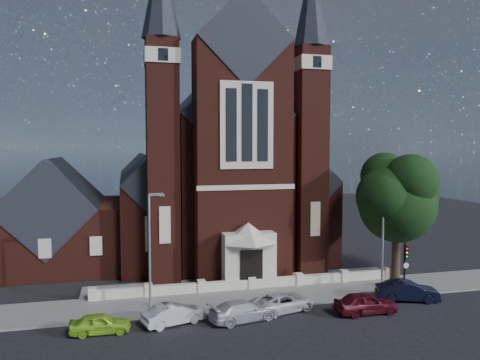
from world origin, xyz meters
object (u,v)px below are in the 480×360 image
object	(u,v)px
parish_hall	(55,224)
car_navy	(408,291)
street_tree	(400,199)
car_dark_red	(366,303)
car_silver_b	(243,311)
traffic_signal	(405,261)
street_lamp_left	(151,243)
street_lamp_right	(384,232)
car_lime_van	(100,323)
car_silver_a	(174,314)
car_white_suv	(283,302)
church	(213,175)

from	to	relation	value
parish_hall	car_navy	xyz separation A→B (m)	(26.40, -16.86, -3.28)
street_tree	car_dark_red	world-z (taller)	street_tree
car_silver_b	car_dark_red	bearing A→B (deg)	-107.55
traffic_signal	street_lamp_left	bearing A→B (deg)	175.24
car_silver_b	car_navy	xyz separation A→B (m)	(12.66, 0.90, 0.07)
parish_hall	car_dark_red	bearing A→B (deg)	-39.97
street_lamp_right	car_lime_van	size ratio (longest dim) A/B	2.25
car_silver_a	car_dark_red	world-z (taller)	car_dark_red
car_navy	car_dark_red	bearing A→B (deg)	128.84
street_lamp_right	traffic_signal	size ratio (longest dim) A/B	2.02
car_white_suv	church	bearing A→B (deg)	-13.48
parish_hall	car_silver_a	distance (m)	19.92
street_lamp_left	traffic_signal	bearing A→B (deg)	-4.76
street_lamp_right	car_silver_a	distance (m)	17.57
car_silver_a	car_silver_b	xyz separation A→B (m)	(4.46, -0.46, 0.01)
street_lamp_left	car_white_suv	xyz separation A→B (m)	(8.71, -2.71, -3.96)
street_lamp_right	traffic_signal	distance (m)	2.71
church	car_navy	bearing A→B (deg)	-64.50
car_navy	church	bearing A→B (deg)	43.39
car_dark_red	parish_hall	bearing A→B (deg)	50.42
traffic_signal	car_silver_b	distance (m)	13.57
parish_hall	car_dark_red	xyz separation A→B (m)	(22.09, -18.51, -3.28)
parish_hall	car_lime_van	size ratio (longest dim) A/B	3.39
parish_hall	street_tree	xyz separation A→B (m)	(28.60, -12.29, 2.95)
traffic_signal	car_white_suv	bearing A→B (deg)	-173.64
church	parish_hall	distance (m)	17.26
street_tree	car_dark_red	size ratio (longest dim) A/B	2.50
car_white_suv	car_dark_red	size ratio (longest dim) A/B	1.07
car_silver_a	car_navy	xyz separation A→B (m)	(17.11, 0.44, 0.08)
car_white_suv	street_lamp_left	bearing A→B (deg)	57.11
street_tree	car_silver_a	size ratio (longest dim) A/B	2.68
street_lamp_left	church	bearing A→B (deg)	67.34
street_tree	car_lime_van	xyz separation A→B (m)	(-23.77, -5.40, -6.35)
car_navy	car_white_suv	bearing A→B (deg)	107.02
car_lime_van	car_silver_a	size ratio (longest dim) A/B	0.90
street_lamp_left	car_silver_a	distance (m)	5.27
church	traffic_signal	xyz separation A→B (m)	(11.00, -20.52, -5.60)
church	car_silver_a	world-z (taller)	church
street_lamp_right	traffic_signal	xyz separation A→B (m)	(0.91, -1.57, -2.02)
car_silver_a	street_lamp_left	bearing A→B (deg)	1.32
car_silver_a	car_dark_red	bearing A→B (deg)	-114.01
church	parish_hall	xyz separation A→B (m)	(-16.00, -4.94, -4.17)
car_silver_a	car_navy	size ratio (longest dim) A/B	0.90
car_silver_b	car_navy	world-z (taller)	car_navy
street_lamp_right	car_white_suv	distance (m)	10.46
church	street_tree	bearing A→B (deg)	-53.83
traffic_signal	car_silver_a	size ratio (longest dim) A/B	1.00
car_silver_b	car_dark_red	xyz separation A→B (m)	(8.34, -0.76, 0.07)
traffic_signal	car_white_suv	xyz separation A→B (m)	(-10.20, -1.14, -1.94)
car_dark_red	car_navy	size ratio (longest dim) A/B	0.96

